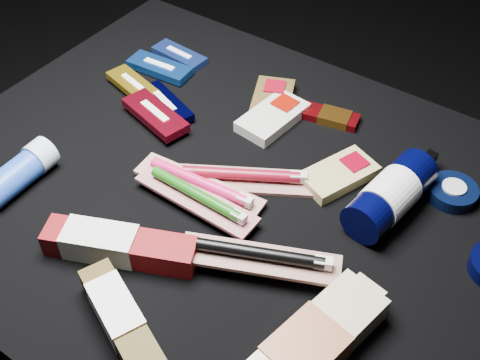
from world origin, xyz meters
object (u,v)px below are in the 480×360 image
Objects in this scene: deodorant_stick at (21,172)px; lotion_bottle at (391,195)px; toothpaste_carton_red at (113,245)px; bodywash_bottle at (315,343)px.

lotion_bottle is at bearing 27.09° from deodorant_stick.
deodorant_stick is 0.22m from toothpaste_carton_red.
deodorant_stick is at bearing -168.09° from bodywash_bottle.
bodywash_bottle is at bearing -1.14° from deodorant_stick.
lotion_bottle is 0.57m from deodorant_stick.
lotion_bottle is at bearing 22.99° from toothpaste_carton_red.
deodorant_stick is 0.58× the size of toothpaste_carton_red.
lotion_bottle is 0.27m from bodywash_bottle.
lotion_bottle is 1.71× the size of deodorant_stick.
lotion_bottle reaches higher than bodywash_bottle.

